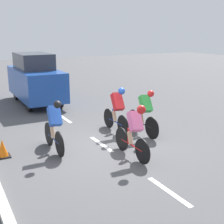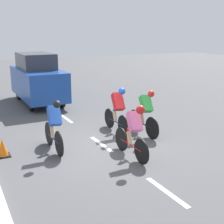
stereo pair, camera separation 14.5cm
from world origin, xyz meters
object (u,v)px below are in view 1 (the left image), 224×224
(cyclist_green, at_px, (145,112))
(cyclist_pink, at_px, (134,129))
(cyclist_blue, at_px, (54,125))
(support_car, at_px, (35,79))
(cyclist_red, at_px, (117,109))
(traffic_cone, at_px, (3,149))

(cyclist_green, bearing_deg, cyclist_pink, 47.98)
(cyclist_blue, bearing_deg, support_car, -100.48)
(cyclist_blue, xyz_separation_m, cyclist_red, (-2.36, -0.70, 0.03))
(cyclist_red, relative_size, support_car, 0.40)
(traffic_cone, bearing_deg, cyclist_green, 176.52)
(cyclist_green, distance_m, cyclist_pink, 1.93)
(cyclist_pink, bearing_deg, support_car, -85.77)
(support_car, bearing_deg, cyclist_red, 102.44)
(cyclist_pink, distance_m, traffic_cone, 3.55)
(cyclist_green, xyz_separation_m, support_car, (1.85, -6.15, 0.36))
(cyclist_pink, bearing_deg, cyclist_red, -107.29)
(cyclist_blue, xyz_separation_m, cyclist_pink, (-1.71, 1.39, 0.01))
(cyclist_red, distance_m, support_car, 5.64)
(support_car, relative_size, traffic_cone, 8.52)
(cyclist_pink, relative_size, support_car, 0.41)
(cyclist_blue, bearing_deg, cyclist_pink, 140.75)
(cyclist_blue, height_order, support_car, support_car)
(cyclist_pink, xyz_separation_m, support_car, (0.56, -7.58, 0.35))
(cyclist_pink, height_order, cyclist_red, cyclist_red)
(cyclist_red, height_order, support_car, support_car)
(cyclist_blue, relative_size, cyclist_green, 0.95)
(cyclist_red, xyz_separation_m, support_car, (1.21, -5.49, 0.33))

